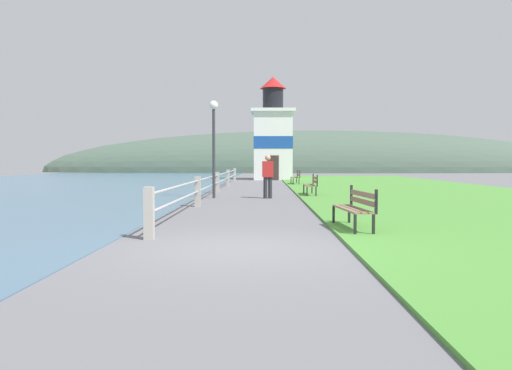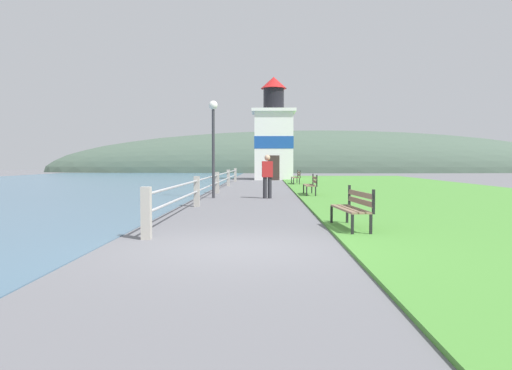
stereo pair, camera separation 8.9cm
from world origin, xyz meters
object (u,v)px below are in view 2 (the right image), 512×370
Objects in this scene: park_bench_midway at (311,184)px; lamp_post at (213,131)px; park_bench_far at (297,176)px; person_strolling at (267,175)px; lighthouse at (274,138)px; park_bench_near at (354,206)px.

lamp_post reaches higher than park_bench_midway.
lamp_post is at bearing 69.85° from park_bench_far.
park_bench_midway is at bearing -57.59° from person_strolling.
lighthouse is (-1.33, 20.14, 2.96)m from park_bench_midway.
lamp_post is (-4.14, -12.03, 2.20)m from park_bench_far.
lamp_post is at bearing -97.40° from lighthouse.
park_bench_midway is (0.09, 10.91, 0.00)m from park_bench_near.
park_bench_far is 9.99m from lighthouse.
park_bench_midway is 1.02× the size of park_bench_far.
lamp_post is at bearing -72.49° from park_bench_near.
person_strolling reaches higher than park_bench_near.
park_bench_near is 31.22m from lighthouse.
lighthouse is at bearing -6.27° from person_strolling.
park_bench_near is 1.02× the size of park_bench_far.
park_bench_near is at bearing -173.76° from person_strolling.
park_bench_midway is 0.22× the size of lighthouse.
person_strolling is 2.83m from lamp_post.
person_strolling is at bearing 79.75° from park_bench_far.
lighthouse reaches higher than park_bench_far.
lighthouse is 21.67m from lamp_post.
park_bench_far is 0.47× the size of lamp_post.
lighthouse is (-1.35, 9.45, 2.96)m from park_bench_far.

